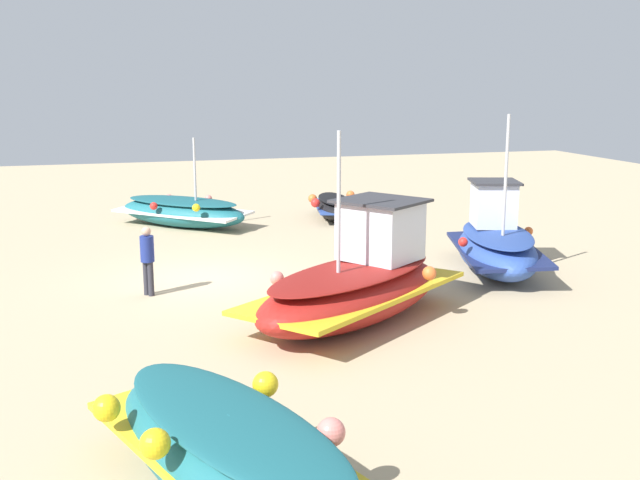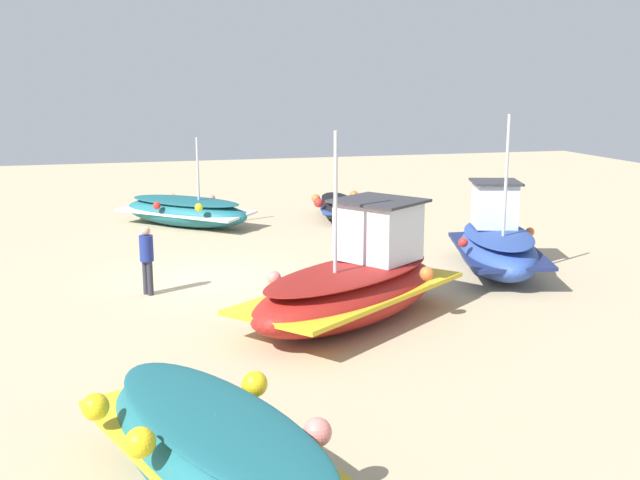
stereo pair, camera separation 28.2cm
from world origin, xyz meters
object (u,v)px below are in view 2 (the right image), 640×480
object	(u,v)px
fishing_boat_4	(337,206)
fishing_boat_1	(497,244)
person_walking	(147,256)
fishing_boat_0	(217,453)
fishing_boat_3	(354,284)
fishing_boat_2	(185,211)

from	to	relation	value
fishing_boat_4	fishing_boat_1	bearing A→B (deg)	-157.07
fishing_boat_1	person_walking	world-z (taller)	fishing_boat_1
fishing_boat_0	fishing_boat_1	world-z (taller)	fishing_boat_1
fishing_boat_1	person_walking	bearing A→B (deg)	105.66
fishing_boat_1	person_walking	distance (m)	8.94
fishing_boat_4	fishing_boat_3	bearing A→B (deg)	176.04
fishing_boat_4	person_walking	size ratio (longest dim) A/B	2.24
fishing_boat_3	fishing_boat_1	bearing A→B (deg)	-4.77
fishing_boat_2	fishing_boat_3	bearing A→B (deg)	145.61
fishing_boat_1	fishing_boat_2	world-z (taller)	fishing_boat_1
person_walking	fishing_boat_4	bearing A→B (deg)	13.09
fishing_boat_1	fishing_boat_4	distance (m)	8.77
fishing_boat_2	fishing_boat_3	distance (m)	11.68
fishing_boat_1	fishing_boat_0	bearing A→B (deg)	153.72
fishing_boat_0	fishing_boat_3	size ratio (longest dim) A/B	0.91
fishing_boat_0	fishing_boat_1	size ratio (longest dim) A/B	1.05
fishing_boat_1	fishing_boat_4	xyz separation A→B (m)	(8.55, 1.89, -0.30)
fishing_boat_1	fishing_boat_3	size ratio (longest dim) A/B	0.87
fishing_boat_4	fishing_boat_0	bearing A→B (deg)	170.02
fishing_boat_0	fishing_boat_1	distance (m)	12.45
fishing_boat_0	fishing_boat_4	size ratio (longest dim) A/B	1.44
fishing_boat_1	fishing_boat_4	bearing A→B (deg)	29.11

